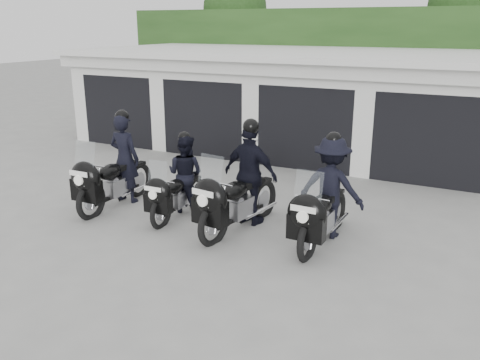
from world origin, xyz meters
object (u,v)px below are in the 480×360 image
at_px(police_bike_b, 181,180).
at_px(police_bike_c, 244,182).
at_px(police_bike_a, 115,168).
at_px(police_bike_d, 328,194).

height_order(police_bike_b, police_bike_c, police_bike_c).
bearing_deg(police_bike_a, police_bike_b, 6.82).
bearing_deg(police_bike_b, police_bike_a, -174.34).
bearing_deg(police_bike_a, police_bike_d, 3.14).
distance_m(police_bike_a, police_bike_b, 1.54).
bearing_deg(police_bike_a, police_bike_c, 2.56).
relative_size(police_bike_c, police_bike_d, 1.06).
xyz_separation_m(police_bike_a, police_bike_d, (4.55, 0.31, 0.03)).
relative_size(police_bike_a, police_bike_d, 1.03).
xyz_separation_m(police_bike_a, police_bike_c, (2.97, 0.17, 0.08)).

